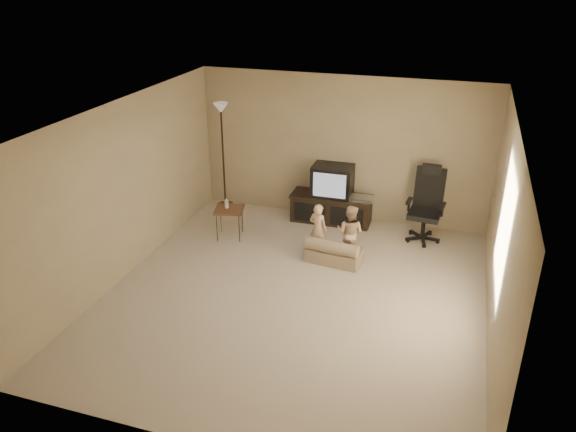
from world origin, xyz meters
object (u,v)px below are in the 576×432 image
Objects in this scene: floor_lamp at (222,132)px; child_sofa at (334,253)px; tv_stand at (332,199)px; side_table at (229,210)px; office_chair at (425,214)px; toddler_right at (350,232)px; toddler_left at (318,229)px.

child_sofa is at bearing -31.43° from floor_lamp.
tv_stand reaches higher than side_table.
office_chair reaches higher than toddler_right.
toddler_right is at bearing 53.29° from child_sofa.
office_chair reaches higher than tv_stand.
side_table is 0.79× the size of child_sofa.
office_chair is at bearing -129.59° from toddler_left.
office_chair is at bearing 16.41° from side_table.
tv_stand is 1.34m from toddler_right.
side_table is 0.78× the size of toddler_right.
floor_lamp is at bearing -178.70° from office_chair.
toddler_left is at bearing 11.70° from toddler_right.
toddler_left is at bearing 153.80° from child_sofa.
toddler_left reaches higher than child_sofa.
office_chair reaches higher than toddler_left.
toddler_right is (2.03, -0.12, -0.05)m from side_table.
child_sofa is at bearing -75.97° from tv_stand.
office_chair reaches higher than child_sofa.
floor_lamp is 3.07m from toddler_right.
side_table is at bearing 11.63° from toddler_left.
office_chair is 1.81× the size of side_table.
office_chair is (1.60, -0.20, 0.02)m from tv_stand.
toddler_right is (0.57, -1.22, 0.01)m from tv_stand.
child_sofa is at bearing 163.66° from toddler_left.
toddler_right reaches higher than child_sofa.
toddler_right is at bearing -65.74° from tv_stand.
tv_stand reaches higher than toddler_right.
side_table is 1.59m from floor_lamp.
side_table is 0.35× the size of floor_lamp.
child_sofa is 0.39m from toddler_right.
tv_stand is at bearing 37.08° from side_table.
toddler_left is at bearing -87.30° from tv_stand.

